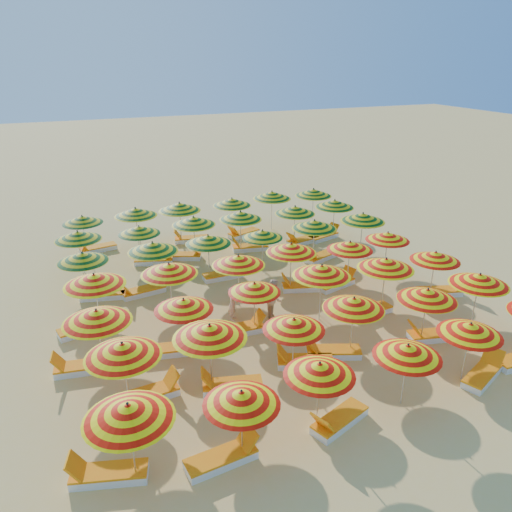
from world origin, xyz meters
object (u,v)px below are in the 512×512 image
Objects in this scene: umbrella_16 at (386,264)px; lounger_2 at (339,420)px; lounger_19 at (142,291)px; lounger_20 at (224,275)px; umbrella_26 at (208,240)px; umbrella_1 at (241,398)px; umbrella_11 at (479,279)px; umbrella_0 at (128,412)px; lounger_6 at (231,385)px; lounger_24 at (249,247)px; umbrella_6 at (123,350)px; umbrella_37 at (136,212)px; lounger_26 at (324,236)px; lounger_13 at (369,311)px; lounger_18 at (102,295)px; beachgoer_b at (274,299)px; umbrella_33 at (241,216)px; lounger_15 at (85,328)px; umbrella_19 at (169,269)px; umbrella_41 at (313,192)px; umbrella_40 at (272,195)px; umbrella_7 at (210,332)px; umbrella_20 at (238,260)px; umbrella_18 at (94,280)px; umbrella_34 at (295,210)px; umbrella_39 at (232,202)px; umbrella_24 at (83,257)px; umbrella_4 at (470,329)px; umbrella_2 at (320,369)px; lounger_29 at (243,233)px; umbrella_22 at (350,246)px; lounger_0 at (107,474)px; umbrella_10 at (427,295)px; lounger_28 at (191,239)px; beachgoer_a at (233,304)px; umbrella_38 at (179,207)px; lounger_10 at (82,367)px; umbrella_31 at (139,230)px; lounger_17 at (336,283)px; lounger_23 at (184,256)px; umbrella_29 at (363,217)px; lounger_7 at (304,361)px; lounger_9 at (432,335)px; umbrella_3 at (408,351)px; umbrella_9 at (354,303)px; umbrella_23 at (388,236)px; umbrella_25 at (153,247)px; umbrella_8 at (294,324)px; umbrella_13 at (184,304)px; umbrella_14 at (254,288)px; lounger_16 at (302,286)px; umbrella_21 at (291,248)px; umbrella_27 at (262,234)px.

lounger_2 is (-4.68, -4.73, -1.75)m from umbrella_16.
lounger_20 is (3.52, 0.26, 0.00)m from lounger_19.
umbrella_1 is at bearing -103.00° from umbrella_26.
umbrella_0 is at bearing -169.19° from umbrella_11.
lounger_6 is 1.00× the size of lounger_24.
umbrella_37 is at bearing 78.74° from umbrella_6.
lounger_13 is at bearing -124.45° from lounger_26.
beachgoer_b is (5.58, -3.99, 0.61)m from lounger_18.
lounger_15 is at bearing -147.52° from umbrella_33.
umbrella_41 is at bearing 36.86° from umbrella_19.
lounger_26 is at bearing -167.65° from lounger_24.
umbrella_40 is 1.38× the size of lounger_18.
umbrella_7 reaches higher than umbrella_20.
umbrella_18 is 12.84m from lounger_26.
umbrella_41 is at bearing 46.49° from umbrella_34.
umbrella_39 is (7.48, 14.31, -0.03)m from umbrella_0.
umbrella_4 is at bearing -44.38° from umbrella_24.
lounger_29 is (3.34, 14.04, -1.54)m from umbrella_2.
lounger_0 is (-10.44, -6.68, -1.58)m from umbrella_22.
umbrella_10 is at bearing 22.80° from umbrella_2.
lounger_28 is (4.91, 4.75, 0.00)m from lounger_18.
umbrella_20 reaches higher than beachgoer_a.
umbrella_38 is 11.08m from lounger_10.
umbrella_31 is 1.11× the size of lounger_17.
umbrella_2 is 1.24× the size of lounger_15.
umbrella_0 reaches higher than lounger_19.
lounger_23 is 1.00× the size of lounger_24.
umbrella_29 is 9.68m from lounger_7.
umbrella_4 is at bearing 84.61° from lounger_9.
umbrella_16 is 10.94m from lounger_28.
lounger_17 is 9.40m from lounger_18.
umbrella_9 reaches higher than umbrella_3.
umbrella_16 reaches higher than umbrella_40.
lounger_29 is (-1.55, 13.96, -1.54)m from umbrella_4.
umbrella_23 is 1.07× the size of umbrella_25.
umbrella_3 is 1.02× the size of umbrella_8.
umbrella_11 is 1.27× the size of umbrella_31.
umbrella_4 is 0.93× the size of umbrella_13.
umbrella_14 is at bearing -42.28° from umbrella_24.
umbrella_18 reaches higher than lounger_13.
umbrella_34 is 3.43m from umbrella_39.
umbrella_11 reaches higher than lounger_17.
umbrella_38 is 15.05m from lounger_0.
umbrella_24 reaches higher than umbrella_8.
umbrella_24 is 8.61m from lounger_16.
umbrella_6 reaches higher than beachgoer_b.
umbrella_21 is 1.13× the size of umbrella_33.
umbrella_7 reaches higher than umbrella_1.
lounger_16 is at bearing -179.14° from umbrella_23.
umbrella_3 is 9.84m from umbrella_27.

